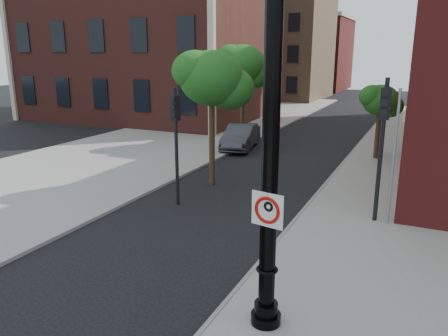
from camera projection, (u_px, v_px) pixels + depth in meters
The scene contains 16 objects.
ground at pixel (157, 279), 10.74m from camera, with size 120.00×120.00×0.00m, color black.
sidewalk_right at pixel (430, 194), 17.00m from camera, with size 8.00×60.00×0.12m, color gray.
sidewalk_left at pixel (193, 132), 30.17m from camera, with size 10.00×50.00×0.12m, color gray.
curb_edge at pixel (328, 181), 18.62m from camera, with size 0.10×60.00×0.14m, color gray.
victorian_building at pixel (152, 10), 36.04m from camera, with size 18.60×14.60×17.95m.
bg_building_tan_a at pixel (275, 47), 52.62m from camera, with size 12.00×12.00×12.00m, color #846448.
bg_building_red at pixel (305, 55), 65.12m from camera, with size 12.00×12.00×10.00m, color maroon.
lamppost at pixel (270, 170), 7.99m from camera, with size 0.61×0.61×7.18m.
no_parking_sign at pixel (267, 210), 8.00m from camera, with size 0.65×0.16×0.66m.
parked_car at pixel (241, 137), 25.09m from camera, with size 1.50×4.29×1.41m, color #313036.
traffic_signal_left at pixel (176, 127), 15.26m from camera, with size 0.29×0.36×4.24m.
traffic_signal_right at pixel (383, 128), 13.39m from camera, with size 0.30×0.38×4.67m.
utility_pole at pixel (393, 161), 13.33m from camera, with size 0.09×0.09×4.39m, color #999999.
street_tree_a at pixel (213, 80), 17.38m from camera, with size 3.05×2.76×5.50m.
street_tree_b at pixel (243, 66), 25.25m from camera, with size 3.24×2.93×5.84m.
street_tree_c at pixel (381, 101), 21.79m from camera, with size 2.14×1.93×3.85m.
Camera 1 is at (5.62, -8.05, 5.40)m, focal length 35.00 mm.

